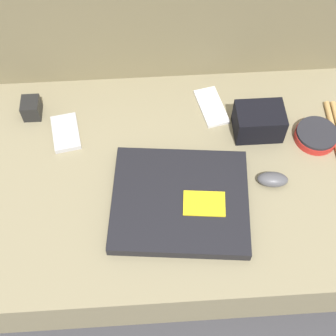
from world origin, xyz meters
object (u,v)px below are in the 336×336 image
(laptop, at_px, (180,201))
(charger_brick, at_px, (31,108))
(phone_black, at_px, (66,133))
(computer_mouse, at_px, (273,179))
(speaker_puck, at_px, (316,135))
(camera_pouch, at_px, (259,122))
(phone_silver, at_px, (211,107))

(laptop, bearing_deg, charger_brick, 147.43)
(phone_black, height_order, charger_brick, charger_brick)
(laptop, xyz_separation_m, computer_mouse, (0.21, 0.04, 0.00))
(speaker_puck, height_order, phone_black, speaker_puck)
(laptop, distance_m, computer_mouse, 0.22)
(laptop, xyz_separation_m, camera_pouch, (0.20, 0.19, 0.02))
(speaker_puck, height_order, charger_brick, charger_brick)
(phone_black, bearing_deg, laptop, -48.27)
(camera_pouch, bearing_deg, computer_mouse, -86.17)
(laptop, height_order, phone_silver, laptop)
(phone_black, distance_m, camera_pouch, 0.46)
(laptop, relative_size, charger_brick, 6.23)
(phone_silver, height_order, phone_black, phone_black)
(phone_silver, bearing_deg, camera_pouch, -49.89)
(speaker_puck, distance_m, camera_pouch, 0.14)
(phone_black, relative_size, camera_pouch, 1.00)
(camera_pouch, bearing_deg, speaker_puck, -13.46)
(phone_black, height_order, camera_pouch, camera_pouch)
(charger_brick, bearing_deg, camera_pouch, -9.01)
(laptop, bearing_deg, phone_silver, 75.54)
(computer_mouse, distance_m, camera_pouch, 0.15)
(computer_mouse, height_order, camera_pouch, camera_pouch)
(camera_pouch, bearing_deg, charger_brick, 170.99)
(computer_mouse, relative_size, phone_black, 0.64)
(phone_silver, relative_size, phone_black, 1.14)
(camera_pouch, bearing_deg, phone_black, 177.67)
(laptop, distance_m, camera_pouch, 0.28)
(speaker_puck, bearing_deg, phone_black, 175.09)
(phone_silver, height_order, charger_brick, charger_brick)
(speaker_puck, relative_size, phone_black, 0.89)
(computer_mouse, distance_m, phone_black, 0.50)
(laptop, relative_size, speaker_puck, 3.16)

